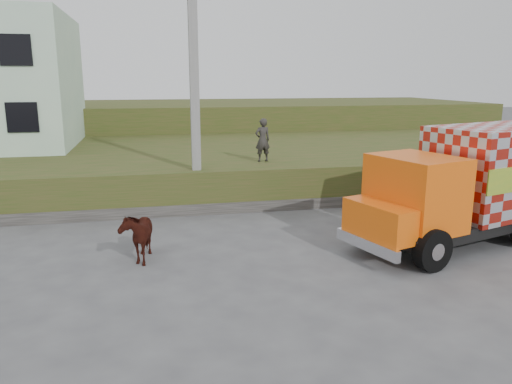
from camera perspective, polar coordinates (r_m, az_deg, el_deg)
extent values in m
plane|color=#474749|center=(13.71, -0.57, -6.84)|extent=(120.00, 120.00, 0.00)
cube|color=#304717|center=(23.12, -5.57, 3.16)|extent=(40.00, 12.00, 1.50)
cube|color=#304717|center=(34.88, -7.92, 7.61)|extent=(40.00, 12.00, 3.00)
cube|color=#595651|center=(17.43, -9.84, -2.03)|extent=(16.00, 0.50, 0.40)
cube|color=gray|center=(17.33, -7.02, 10.71)|extent=(0.30, 0.30, 8.00)
cube|color=black|center=(15.72, 23.33, -2.93)|extent=(6.91, 3.95, 0.34)
cube|color=#EC590C|center=(13.73, 17.76, -0.08)|extent=(2.31, 2.64, 1.94)
cube|color=#EC590C|center=(13.10, 14.24, -3.08)|extent=(1.52, 2.23, 0.87)
cube|color=silver|center=(16.36, 26.27, 2.42)|extent=(4.93, 3.52, 2.52)
cube|color=yellow|center=(17.04, 23.04, 3.09)|extent=(4.27, 1.33, 0.68)
cube|color=silver|center=(12.96, 12.53, -5.86)|extent=(0.79, 2.17, 0.29)
cylinder|color=black|center=(12.98, 19.51, -6.28)|extent=(1.12, 0.63, 1.06)
cylinder|color=black|center=(14.46, 12.93, -3.91)|extent=(1.12, 0.63, 1.06)
cylinder|color=black|center=(17.15, 22.38, -1.93)|extent=(1.12, 0.63, 1.06)
cylinder|color=black|center=(18.36, 25.41, -1.28)|extent=(1.12, 0.63, 1.06)
imported|color=black|center=(13.32, -13.43, -4.71)|extent=(0.89, 1.68, 1.36)
imported|color=#2A2725|center=(19.11, 0.76, 5.96)|extent=(0.66, 0.49, 1.65)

